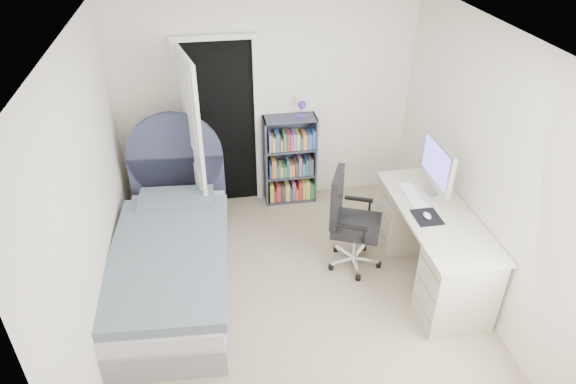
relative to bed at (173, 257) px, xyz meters
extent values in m
cube|color=gray|center=(1.14, -0.36, -0.34)|extent=(3.40, 3.60, 0.05)
cube|color=white|center=(1.14, -0.36, 2.21)|extent=(3.40, 3.60, 0.05)
cube|color=white|center=(1.14, 1.47, 0.93)|extent=(3.40, 0.05, 2.50)
cube|color=white|center=(1.14, -2.18, 0.93)|extent=(3.40, 0.05, 2.50)
cube|color=white|center=(-0.58, -0.36, 0.93)|extent=(0.05, 3.60, 2.50)
cube|color=white|center=(2.87, -0.36, 0.93)|extent=(0.05, 3.60, 2.50)
cube|color=black|center=(0.59, 1.44, 0.68)|extent=(0.80, 0.01, 2.00)
cube|color=white|center=(0.16, 1.41, 0.68)|extent=(0.06, 0.06, 2.00)
cube|color=white|center=(1.02, 1.41, 0.68)|extent=(0.06, 0.06, 2.00)
cube|color=white|center=(0.59, 1.41, 1.71)|extent=(0.92, 0.06, 0.06)
cube|color=white|center=(0.28, 1.02, 0.68)|extent=(0.21, 0.79, 2.00)
cube|color=gray|center=(-0.01, -0.11, -0.17)|extent=(1.18, 2.25, 0.28)
cube|color=silver|center=(-0.01, -0.11, 0.05)|extent=(1.16, 2.21, 0.17)
cube|color=slate|center=(-0.01, -0.22, 0.18)|extent=(1.20, 1.93, 0.11)
cube|color=slate|center=(0.04, 0.67, 0.20)|extent=(0.81, 0.49, 0.13)
cube|color=#363A53|center=(0.07, 1.02, 0.12)|extent=(1.04, 0.13, 0.87)
cylinder|color=#363A53|center=(0.07, 1.02, 0.56)|extent=(1.04, 0.13, 1.04)
cylinder|color=tan|center=(-0.30, 1.02, -0.05)|extent=(0.04, 0.04, 0.52)
cylinder|color=tan|center=(-0.30, 1.38, -0.05)|extent=(0.04, 0.04, 0.52)
cylinder|color=tan|center=(0.06, 1.02, -0.05)|extent=(0.04, 0.04, 0.52)
cylinder|color=tan|center=(0.06, 1.38, -0.05)|extent=(0.04, 0.04, 0.52)
cube|color=tan|center=(-0.12, 1.20, 0.19)|extent=(0.42, 0.42, 0.03)
cube|color=tan|center=(-0.12, 1.20, -0.13)|extent=(0.38, 0.38, 0.02)
cube|color=#B24C33|center=(-0.17, 1.20, 0.22)|extent=(0.17, 0.23, 0.03)
cube|color=#3F598C|center=(-0.17, 1.20, 0.25)|extent=(0.16, 0.22, 0.03)
cube|color=#D8CC7F|center=(-0.17, 1.20, 0.28)|extent=(0.15, 0.21, 0.03)
cylinder|color=silver|center=(0.17, 1.15, -0.31)|extent=(0.19, 0.19, 0.02)
cylinder|color=silver|center=(0.17, 1.15, 0.35)|extent=(0.02, 0.02, 1.30)
sphere|color=silver|center=(0.23, 1.11, 0.97)|extent=(0.08, 0.08, 0.08)
cube|color=#3A404F|center=(1.09, 1.31, 0.24)|extent=(0.02, 0.27, 1.11)
cube|color=#3A404F|center=(1.69, 1.31, 0.24)|extent=(0.02, 0.27, 1.11)
cube|color=#3A404F|center=(1.39, 1.31, 0.78)|extent=(0.62, 0.27, 0.02)
cube|color=#3A404F|center=(1.39, 1.31, -0.31)|extent=(0.62, 0.27, 0.02)
cube|color=#3A404F|center=(1.39, 1.44, 0.24)|extent=(0.62, 0.01, 1.11)
cube|color=#3A404F|center=(1.39, 1.31, 0.04)|extent=(0.58, 0.25, 0.02)
cube|color=#3A404F|center=(1.39, 1.31, 0.39)|extent=(0.58, 0.25, 0.02)
cylinder|color=#4C29B3|center=(1.52, 1.31, 0.80)|extent=(0.11, 0.11, 0.02)
cylinder|color=silver|center=(1.52, 1.31, 0.87)|extent=(0.01, 0.01, 0.14)
sphere|color=#4C29B3|center=(1.52, 1.29, 0.95)|extent=(0.10, 0.10, 0.10)
cube|color=#D8BF4C|center=(1.15, 1.29, -0.17)|extent=(0.05, 0.19, 0.24)
cube|color=#B23333|center=(1.19, 1.29, -0.21)|extent=(0.02, 0.19, 0.16)
cube|color=#B23333|center=(1.24, 1.29, -0.18)|extent=(0.05, 0.19, 0.22)
cube|color=#3F3F3F|center=(1.29, 1.29, -0.19)|extent=(0.05, 0.19, 0.20)
cube|color=#D8BF4C|center=(1.34, 1.29, -0.17)|extent=(0.05, 0.19, 0.23)
cube|color=#335999|center=(1.39, 1.29, -0.20)|extent=(0.02, 0.19, 0.17)
cube|color=#994C7F|center=(1.43, 1.29, -0.17)|extent=(0.04, 0.19, 0.24)
cube|color=orange|center=(1.46, 1.29, -0.21)|extent=(0.03, 0.19, 0.15)
cube|color=#B23333|center=(1.51, 1.29, -0.17)|extent=(0.05, 0.19, 0.24)
cube|color=#D8BF4C|center=(1.55, 1.29, -0.17)|extent=(0.03, 0.19, 0.24)
cube|color=#D8BF4C|center=(1.60, 1.29, -0.17)|extent=(0.05, 0.19, 0.24)
cube|color=#337F4C|center=(1.65, 1.29, -0.19)|extent=(0.05, 0.19, 0.20)
cube|color=#335999|center=(1.14, 1.29, 0.15)|extent=(0.02, 0.19, 0.18)
cube|color=orange|center=(1.18, 1.29, 0.17)|extent=(0.05, 0.19, 0.23)
cube|color=#335999|center=(1.23, 1.29, 0.14)|extent=(0.03, 0.19, 0.16)
cube|color=#D8BF4C|center=(1.27, 1.29, 0.13)|extent=(0.03, 0.19, 0.14)
cube|color=#337F4C|center=(1.31, 1.29, 0.13)|extent=(0.04, 0.19, 0.14)
cube|color=#335999|center=(1.35, 1.29, 0.17)|extent=(0.02, 0.19, 0.22)
cube|color=#D8BF4C|center=(1.38, 1.29, 0.13)|extent=(0.02, 0.19, 0.15)
cube|color=orange|center=(1.42, 1.29, 0.14)|extent=(0.03, 0.19, 0.16)
cube|color=#3F3F3F|center=(1.46, 1.29, 0.15)|extent=(0.04, 0.19, 0.19)
cube|color=#994C7F|center=(1.50, 1.29, 0.18)|extent=(0.04, 0.19, 0.24)
cube|color=#337F4C|center=(1.54, 1.29, 0.14)|extent=(0.04, 0.19, 0.16)
cube|color=#335999|center=(1.59, 1.29, 0.15)|extent=(0.03, 0.19, 0.19)
cube|color=#3F3F3F|center=(1.63, 1.29, 0.16)|extent=(0.05, 0.19, 0.21)
cube|color=#7F72B2|center=(1.14, 1.29, 0.52)|extent=(0.03, 0.19, 0.22)
cube|color=#D8BF4C|center=(1.18, 1.29, 0.50)|extent=(0.04, 0.19, 0.18)
cube|color=#335999|center=(1.23, 1.29, 0.52)|extent=(0.05, 0.19, 0.22)
cube|color=orange|center=(1.28, 1.29, 0.48)|extent=(0.03, 0.19, 0.14)
cube|color=#337F4C|center=(1.32, 1.29, 0.52)|extent=(0.04, 0.19, 0.22)
cube|color=#B23333|center=(1.36, 1.29, 0.52)|extent=(0.04, 0.19, 0.21)
cube|color=#994C7F|center=(1.39, 1.29, 0.51)|extent=(0.02, 0.19, 0.20)
cube|color=#7F72B2|center=(1.43, 1.29, 0.51)|extent=(0.04, 0.19, 0.21)
cube|color=#D8BF4C|center=(1.47, 1.29, 0.51)|extent=(0.03, 0.19, 0.20)
cube|color=#335999|center=(1.51, 1.29, 0.49)|extent=(0.02, 0.19, 0.16)
cube|color=orange|center=(1.55, 1.29, 0.51)|extent=(0.05, 0.19, 0.19)
cube|color=#335999|center=(1.61, 1.29, 0.51)|extent=(0.05, 0.19, 0.19)
cube|color=#335999|center=(1.66, 1.29, 0.52)|extent=(0.04, 0.19, 0.22)
cube|color=beige|center=(2.51, -0.37, 0.47)|extent=(0.66, 1.64, 0.03)
cube|color=beige|center=(2.51, -0.95, 0.07)|extent=(0.60, 0.44, 0.77)
cube|color=beige|center=(2.51, 0.21, 0.07)|extent=(0.60, 0.44, 0.77)
cube|color=silver|center=(2.61, -0.04, 0.49)|extent=(0.18, 0.18, 0.01)
cube|color=silver|center=(2.65, -0.04, 0.62)|extent=(0.03, 0.07, 0.24)
cube|color=silver|center=(2.59, -0.04, 0.81)|extent=(0.05, 0.61, 0.44)
cube|color=#6054CD|center=(2.57, -0.04, 0.84)|extent=(0.00, 0.55, 0.35)
cube|color=white|center=(2.37, -0.04, 0.49)|extent=(0.14, 0.44, 0.02)
cube|color=black|center=(2.37, -0.42, 0.49)|extent=(0.24, 0.28, 0.00)
ellipsoid|color=white|center=(2.37, -0.42, 0.50)|extent=(0.07, 0.11, 0.03)
cube|color=silver|center=(1.96, -0.08, -0.26)|extent=(0.27, 0.14, 0.02)
cylinder|color=black|center=(2.08, -0.14, -0.29)|extent=(0.07, 0.07, 0.06)
cube|color=silver|center=(1.92, 0.07, -0.26)|extent=(0.21, 0.23, 0.02)
cylinder|color=black|center=(2.01, 0.17, -0.29)|extent=(0.07, 0.07, 0.06)
cube|color=silver|center=(1.77, 0.08, -0.26)|extent=(0.17, 0.25, 0.02)
cylinder|color=black|center=(1.70, 0.19, -0.29)|extent=(0.07, 0.07, 0.06)
cube|color=silver|center=(1.71, -0.06, -0.26)|extent=(0.27, 0.10, 0.02)
cylinder|color=black|center=(1.58, -0.09, -0.29)|extent=(0.07, 0.07, 0.06)
cube|color=silver|center=(1.82, -0.16, -0.26)|extent=(0.06, 0.27, 0.02)
cylinder|color=black|center=(1.81, -0.29, -0.29)|extent=(0.07, 0.07, 0.06)
cylinder|color=silver|center=(1.84, -0.03, -0.05)|extent=(0.06, 0.06, 0.41)
cube|color=black|center=(1.84, -0.03, 0.17)|extent=(0.61, 0.61, 0.09)
cube|color=black|center=(1.64, 0.05, 0.48)|extent=(0.23, 0.42, 0.54)
cube|color=black|center=(1.72, -0.26, 0.33)|extent=(0.28, 0.15, 0.03)
cube|color=black|center=(1.92, 0.21, 0.33)|extent=(0.28, 0.15, 0.03)
camera|label=1|loc=(0.46, -4.02, 3.22)|focal=32.00mm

